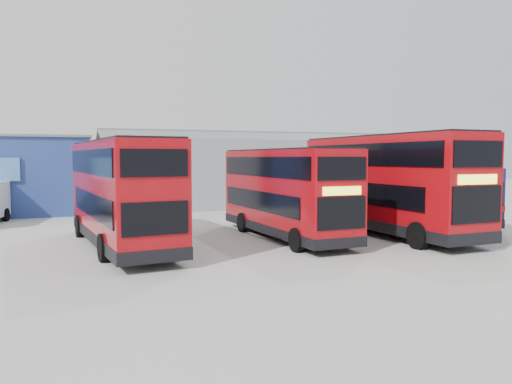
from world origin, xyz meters
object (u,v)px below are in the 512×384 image
Objects in this scene: double_decker_left at (121,195)px; maintenance_shed at (285,170)px; double_decker_centre at (284,194)px; double_decker_right at (386,185)px; single_decker_blue at (409,194)px.

maintenance_shed is at bearing -136.85° from double_decker_left.
maintenance_shed is 23.60m from double_decker_left.
double_decker_right reaches higher than double_decker_centre.
maintenance_shed reaches higher than single_decker_blue.
double_decker_centre is (7.31, -0.04, -0.15)m from double_decker_left.
maintenance_shed is at bearing 79.60° from double_decker_right.
double_decker_right is at bearing -9.23° from double_decker_centre.
maintenance_shed is at bearing 63.62° from double_decker_centre.
double_decker_left reaches higher than single_decker_blue.
maintenance_shed is 15.31m from single_decker_blue.
double_decker_centre is at bearing -113.60° from maintenance_shed.
single_decker_blue is (4.00, 3.43, -0.79)m from double_decker_right.
double_decker_centre is 0.86× the size of double_decker_right.
double_decker_centre is 0.82× the size of single_decker_blue.
maintenance_shed is 2.67× the size of double_decker_right.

